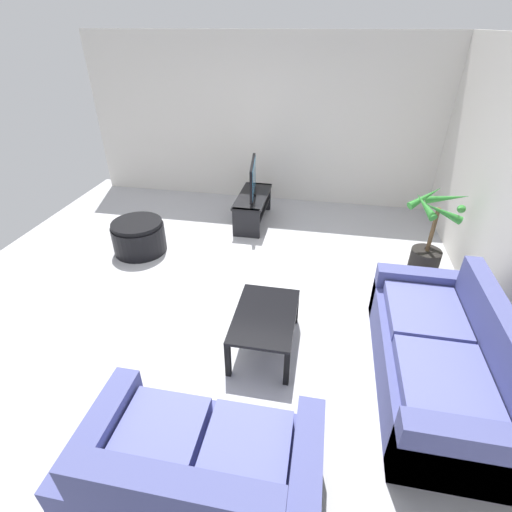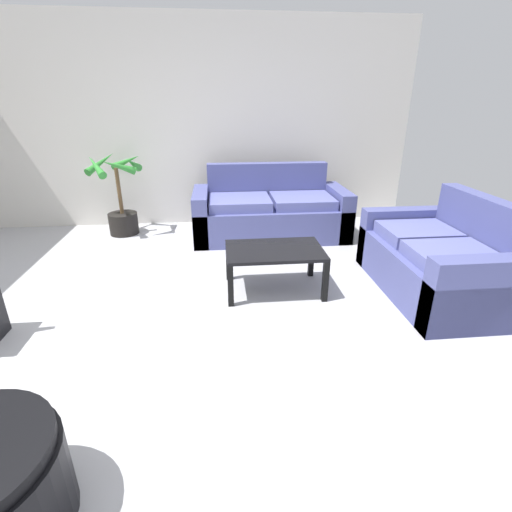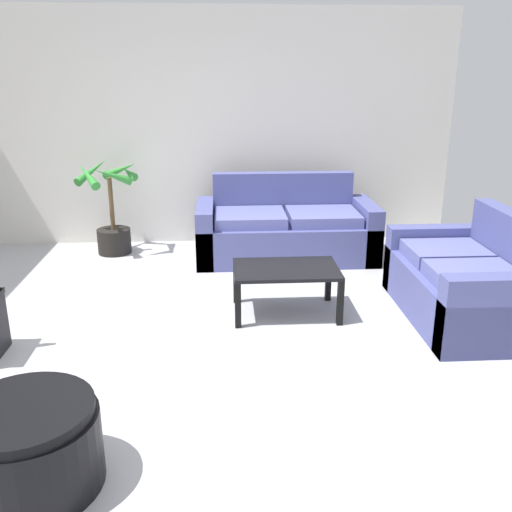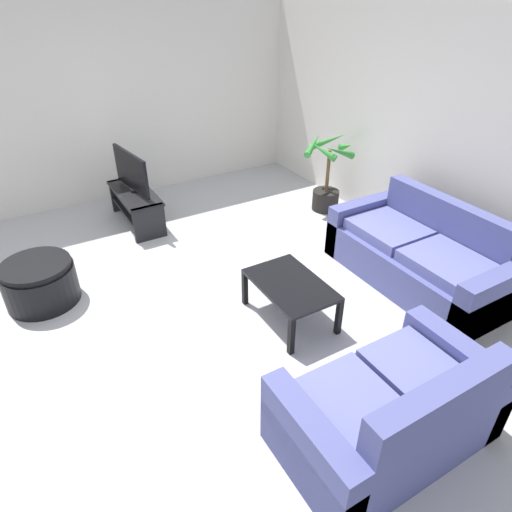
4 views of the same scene
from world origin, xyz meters
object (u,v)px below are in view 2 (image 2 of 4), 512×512
Objects in this scene: coffee_table at (274,255)px; potted_palm at (120,202)px; couch_loveseat at (438,262)px; couch_main at (270,213)px.

coffee_table is 0.84× the size of potted_palm.
coffee_table is at bearing 173.22° from couch_loveseat.
couch_loveseat is 1.51m from coffee_table.
potted_palm is at bearing 172.18° from couch_main.
couch_loveseat is at bearing -31.33° from potted_palm.
potted_palm reaches higher than couch_main.
coffee_table is (-0.17, -1.55, 0.06)m from couch_main.
potted_palm reaches higher than couch_loveseat.
coffee_table is 2.55m from potted_palm.
couch_main is 1.29× the size of couch_loveseat.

